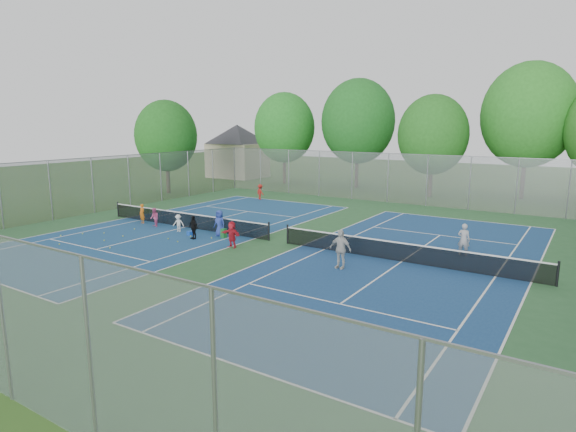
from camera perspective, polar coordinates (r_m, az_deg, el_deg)
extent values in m
plane|color=#2C531A|center=(26.31, -1.18, -3.13)|extent=(120.00, 120.00, 0.00)
cube|color=#2A5930|center=(26.31, -1.18, -3.12)|extent=(32.00, 32.00, 0.01)
cube|color=navy|center=(30.68, -12.09, -1.30)|extent=(10.97, 23.77, 0.01)
cube|color=navy|center=(23.26, 13.33, -5.29)|extent=(10.97, 23.77, 0.01)
cube|color=black|center=(30.59, -12.12, -0.50)|extent=(12.87, 0.10, 0.91)
cube|color=black|center=(23.15, 13.38, -4.25)|extent=(12.87, 0.10, 0.91)
cube|color=gray|center=(40.04, 11.75, 4.43)|extent=(32.00, 0.10, 4.00)
cube|color=gray|center=(37.20, -22.13, 3.36)|extent=(0.10, 32.00, 4.00)
cube|color=#B7A88C|center=(58.09, -5.99, 6.57)|extent=(6.00, 5.00, 4.00)
pyramid|color=#2D2D33|center=(57.92, -6.07, 10.72)|extent=(11.03, 11.03, 2.20)
cylinder|color=#443326|center=(51.80, -0.42, 5.82)|extent=(0.36, 0.36, 3.50)
ellipsoid|color=#1E6A1E|center=(51.59, -0.43, 10.42)|extent=(6.40, 6.40, 7.36)
cylinder|color=#443326|center=(48.79, 8.15, 5.60)|extent=(0.36, 0.36, 3.85)
ellipsoid|color=#18551B|center=(48.58, 8.30, 11.04)|extent=(7.20, 7.20, 8.28)
cylinder|color=#443326|center=(44.17, 16.52, 4.25)|extent=(0.36, 0.36, 3.15)
ellipsoid|color=#1F5B1A|center=(43.91, 16.79, 9.21)|extent=(6.00, 6.00, 6.90)
cylinder|color=#443326|center=(45.66, 26.11, 4.45)|extent=(0.36, 0.36, 4.20)
ellipsoid|color=#24691E|center=(45.46, 26.64, 10.65)|extent=(7.60, 7.60, 8.74)
cylinder|color=#443326|center=(45.84, -14.04, 4.60)|extent=(0.36, 0.36, 3.15)
ellipsoid|color=#1A5518|center=(45.60, -14.26, 9.19)|extent=(5.60, 5.60, 6.44)
cube|color=#184BB7|center=(28.43, -11.51, -2.02)|extent=(0.35, 0.35, 0.26)
cube|color=#227D32|center=(27.45, -7.64, -2.06)|extent=(0.29, 0.29, 0.53)
imported|color=orange|center=(32.49, -16.91, 0.26)|extent=(0.51, 0.39, 1.27)
imported|color=#D05085|center=(31.15, -15.54, -0.18)|extent=(0.72, 0.66, 1.20)
imported|color=silver|center=(29.41, -12.86, -0.84)|extent=(0.78, 0.65, 1.06)
imported|color=black|center=(27.39, -11.16, -1.33)|extent=(0.84, 0.50, 1.34)
imported|color=#293E97|center=(27.85, -8.11, -0.85)|extent=(0.75, 0.50, 1.51)
imported|color=red|center=(25.20, -6.67, -2.20)|extent=(1.34, 0.56, 1.40)
imported|color=maroon|center=(40.77, -3.31, 2.85)|extent=(0.97, 0.76, 1.32)
imported|color=#99999C|center=(25.03, 20.11, -2.65)|extent=(0.59, 0.39, 1.61)
imported|color=beige|center=(21.57, 6.22, -3.92)|extent=(1.06, 0.47, 1.79)
sphere|color=gold|center=(29.09, -18.97, -2.30)|extent=(0.07, 0.07, 0.07)
sphere|color=#DCF238|center=(30.56, -25.34, -2.14)|extent=(0.07, 0.07, 0.07)
sphere|color=yellow|center=(27.42, -9.06, -2.61)|extent=(0.07, 0.07, 0.07)
sphere|color=#B4C72E|center=(30.26, -20.97, -1.93)|extent=(0.07, 0.07, 0.07)
sphere|color=yellow|center=(28.06, -11.46, -2.38)|extent=(0.07, 0.07, 0.07)
sphere|color=yellow|center=(28.45, -25.46, -3.07)|extent=(0.07, 0.07, 0.07)
sphere|color=#BCCF30|center=(26.93, -12.94, -3.01)|extent=(0.07, 0.07, 0.07)
sphere|color=yellow|center=(30.79, -17.74, -1.51)|extent=(0.07, 0.07, 0.07)
sphere|color=#BACB2F|center=(26.62, -20.34, -3.59)|extent=(0.07, 0.07, 0.07)
sphere|color=#A2C42D|center=(27.71, -14.02, -2.66)|extent=(0.07, 0.07, 0.07)
sphere|color=#BDE034|center=(30.56, -23.17, -1.97)|extent=(0.07, 0.07, 0.07)
sphere|color=#A2C22D|center=(28.38, -20.95, -2.75)|extent=(0.07, 0.07, 0.07)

